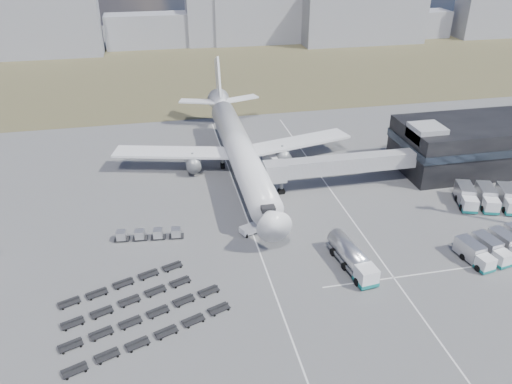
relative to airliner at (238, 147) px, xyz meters
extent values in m
plane|color=#565659|center=(0.00, -32.38, -5.29)|extent=(420.00, 420.00, 0.00)
cube|color=brown|center=(0.00, 77.62, -5.29)|extent=(420.00, 90.00, 0.01)
cube|color=silver|center=(-2.00, -27.38, -5.29)|extent=(0.25, 110.00, 0.01)
cube|color=silver|center=(16.00, -27.38, -5.29)|extent=(0.25, 110.00, 0.01)
cube|color=silver|center=(25.00, -40.38, -5.29)|extent=(40.00, 0.25, 0.01)
cube|color=black|center=(48.00, -8.38, -0.29)|extent=(30.00, 16.00, 10.00)
cube|color=#262D38|center=(48.00, -8.38, 0.91)|extent=(30.40, 16.40, 1.60)
cube|color=#939399|center=(36.00, -10.38, 4.21)|extent=(6.00, 6.00, 3.00)
cube|color=#939399|center=(18.10, -11.88, -0.19)|extent=(29.80, 3.00, 3.00)
cube|color=#939399|center=(4.70, -12.38, -0.19)|extent=(4.00, 3.60, 3.40)
cylinder|color=slate|center=(6.20, -11.88, -2.74)|extent=(0.70, 0.70, 5.10)
cylinder|color=black|center=(6.20, -11.88, -4.84)|extent=(1.40, 0.90, 1.40)
cylinder|color=white|center=(0.00, -2.38, 0.01)|extent=(5.60, 48.00, 5.60)
cone|color=white|center=(0.00, -28.88, 0.01)|extent=(5.60, 5.00, 5.60)
cone|color=white|center=(0.00, 25.62, 0.81)|extent=(5.60, 8.00, 5.60)
cube|color=black|center=(0.00, -26.88, 0.81)|extent=(2.20, 2.00, 0.80)
cube|color=white|center=(-13.00, 2.62, -1.19)|extent=(25.59, 11.38, 0.50)
cube|color=white|center=(13.00, 2.62, -1.19)|extent=(25.59, 11.38, 0.50)
cylinder|color=slate|center=(-9.50, 0.62, -2.89)|extent=(3.00, 5.00, 3.00)
cylinder|color=slate|center=(9.50, 0.62, -2.89)|extent=(3.00, 5.00, 3.00)
cube|color=white|center=(-5.50, 27.62, 1.21)|extent=(9.49, 5.63, 0.35)
cube|color=white|center=(5.50, 27.62, 1.21)|extent=(9.49, 5.63, 0.35)
cube|color=white|center=(0.00, 28.62, 6.51)|extent=(0.50, 9.06, 11.45)
cylinder|color=slate|center=(0.00, -23.38, -4.04)|extent=(0.50, 0.50, 2.50)
cylinder|color=slate|center=(-3.20, 1.62, -4.04)|extent=(0.60, 0.60, 2.50)
cylinder|color=slate|center=(3.20, 1.62, -4.04)|extent=(0.60, 0.60, 2.50)
cylinder|color=black|center=(0.00, -23.38, -4.79)|extent=(0.50, 1.20, 1.20)
cube|color=gray|center=(-55.18, 114.68, 6.31)|extent=(42.61, 12.00, 23.20)
cube|color=gray|center=(-13.89, 123.55, 1.34)|extent=(38.23, 12.00, 13.27)
cube|color=gray|center=(8.70, 122.56, 4.43)|extent=(17.21, 12.00, 19.44)
cube|color=gray|center=(38.41, 121.82, 6.01)|extent=(54.47, 12.00, 22.61)
cube|color=gray|center=(73.54, 111.31, 5.45)|extent=(51.96, 12.00, 21.49)
cube|color=gray|center=(93.46, 119.94, 0.35)|extent=(46.21, 12.00, 11.29)
cube|color=gray|center=(132.02, 113.70, 4.75)|extent=(24.42, 12.00, 20.09)
cube|color=white|center=(11.28, -40.97, -3.63)|extent=(3.06, 3.06, 2.63)
cube|color=#147271|center=(11.28, -40.97, -4.66)|extent=(3.18, 3.18, 0.57)
cylinder|color=silver|center=(10.61, -35.39, -3.12)|extent=(3.87, 8.87, 2.86)
cube|color=slate|center=(10.61, -35.39, -4.43)|extent=(3.75, 8.86, 0.40)
cylinder|color=black|center=(10.82, -37.10, -4.72)|extent=(3.11, 1.61, 1.26)
cube|color=white|center=(-2.48, -24.38, -4.57)|extent=(3.63, 2.86, 1.45)
cube|color=white|center=(7.40, 0.32, -3.88)|extent=(3.54, 5.68, 2.47)
cube|color=#147271|center=(7.40, 0.32, -4.89)|extent=(3.65, 5.79, 0.40)
cube|color=white|center=(30.05, -41.47, -4.01)|extent=(2.59, 2.51, 2.16)
cube|color=#147271|center=(30.05, -41.47, -4.85)|extent=(2.71, 2.63, 0.44)
cube|color=silver|center=(29.47, -38.08, -3.62)|extent=(3.09, 4.85, 2.56)
cube|color=white|center=(33.34, -40.91, -4.01)|extent=(2.59, 2.51, 2.16)
cube|color=#147271|center=(33.34, -40.91, -4.85)|extent=(2.71, 2.63, 0.44)
cube|color=silver|center=(32.76, -37.51, -3.62)|extent=(3.09, 4.85, 2.56)
cube|color=silver|center=(36.06, -36.95, -3.62)|extent=(3.09, 4.85, 2.56)
cube|color=white|center=(37.63, -25.36, -3.86)|extent=(3.16, 3.09, 2.42)
cube|color=#147271|center=(37.63, -25.36, -4.80)|extent=(3.29, 3.22, 0.49)
cube|color=silver|center=(38.83, -21.70, -3.42)|extent=(4.08, 5.63, 2.86)
cube|color=white|center=(41.18, -26.52, -3.86)|extent=(3.16, 3.09, 2.42)
cube|color=#147271|center=(41.18, -26.52, -4.80)|extent=(3.29, 3.22, 0.49)
cube|color=silver|center=(42.38, -22.87, -3.42)|extent=(4.08, 5.63, 2.86)
cube|color=#147271|center=(44.73, -27.69, -4.80)|extent=(3.29, 3.22, 0.49)
cube|color=silver|center=(45.93, -24.04, -3.42)|extent=(4.08, 5.63, 2.86)
cube|color=black|center=(-23.46, -22.15, -5.01)|extent=(2.55, 1.73, 0.17)
cube|color=silver|center=(-23.46, -22.15, -4.23)|extent=(1.63, 1.63, 1.39)
cube|color=black|center=(-20.52, -22.46, -5.01)|extent=(2.55, 1.73, 0.17)
cube|color=silver|center=(-20.52, -22.46, -4.23)|extent=(1.63, 1.63, 1.39)
cube|color=black|center=(-17.58, -22.78, -5.01)|extent=(2.55, 1.73, 0.17)
cube|color=silver|center=(-17.58, -22.78, -4.23)|extent=(1.63, 1.63, 1.39)
cube|color=black|center=(-14.63, -23.09, -5.01)|extent=(2.55, 1.73, 0.17)
cube|color=silver|center=(-14.63, -23.09, -4.23)|extent=(1.63, 1.63, 1.39)
cube|color=black|center=(-19.17, -45.47, -4.95)|extent=(22.01, 9.58, 0.69)
cube|color=black|center=(-20.61, -41.71, -4.95)|extent=(22.01, 9.58, 0.69)
cube|color=black|center=(-22.05, -37.94, -4.95)|extent=(18.43, 8.21, 0.69)
cube|color=black|center=(-23.49, -34.18, -4.95)|extent=(18.43, 8.21, 0.69)
camera|label=1|loc=(-15.85, -93.45, 40.87)|focal=35.00mm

